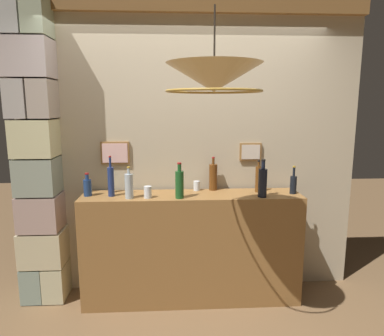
{
  "coord_description": "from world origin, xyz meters",
  "views": [
    {
      "loc": [
        -0.17,
        -2.23,
        1.81
      ],
      "look_at": [
        0.0,
        0.77,
        1.26
      ],
      "focal_mm": 32.79,
      "sensor_mm": 36.0,
      "label": 1
    }
  ],
  "objects_px": {
    "pendant_lamp": "(214,79)",
    "liquor_bottle_bourbon": "(111,183)",
    "liquor_bottle_brandy": "(293,184)",
    "liquor_bottle_vermouth": "(88,187)",
    "liquor_bottle_whiskey": "(179,184)",
    "liquor_bottle_port": "(258,179)",
    "liquor_bottle_mezcal": "(111,181)",
    "liquor_bottle_sherry": "(213,177)",
    "glass_tumbler_rocks": "(197,186)",
    "liquor_bottle_amaro": "(263,182)",
    "liquor_bottle_rum": "(129,186)",
    "glass_tumbler_highball": "(148,192)"
  },
  "relations": [
    {
      "from": "pendant_lamp",
      "to": "liquor_bottle_bourbon",
      "type": "bearing_deg",
      "value": 133.9
    },
    {
      "from": "liquor_bottle_brandy",
      "to": "liquor_bottle_vermouth",
      "type": "xyz_separation_m",
      "value": [
        -1.84,
        0.02,
        -0.01
      ]
    },
    {
      "from": "liquor_bottle_whiskey",
      "to": "liquor_bottle_port",
      "type": "xyz_separation_m",
      "value": [
        0.73,
        0.18,
        -0.0
      ]
    },
    {
      "from": "liquor_bottle_mezcal",
      "to": "pendant_lamp",
      "type": "relative_size",
      "value": 0.57
    },
    {
      "from": "liquor_bottle_sherry",
      "to": "liquor_bottle_whiskey",
      "type": "bearing_deg",
      "value": -139.32
    },
    {
      "from": "liquor_bottle_bourbon",
      "to": "glass_tumbler_rocks",
      "type": "distance_m",
      "value": 0.79
    },
    {
      "from": "liquor_bottle_whiskey",
      "to": "liquor_bottle_amaro",
      "type": "xyz_separation_m",
      "value": [
        0.72,
        -0.0,
        0.01
      ]
    },
    {
      "from": "liquor_bottle_amaro",
      "to": "liquor_bottle_port",
      "type": "bearing_deg",
      "value": 88.03
    },
    {
      "from": "liquor_bottle_brandy",
      "to": "liquor_bottle_mezcal",
      "type": "distance_m",
      "value": 1.63
    },
    {
      "from": "liquor_bottle_rum",
      "to": "pendant_lamp",
      "type": "distance_m",
      "value": 1.25
    },
    {
      "from": "liquor_bottle_vermouth",
      "to": "liquor_bottle_amaro",
      "type": "height_order",
      "value": "liquor_bottle_amaro"
    },
    {
      "from": "liquor_bottle_whiskey",
      "to": "liquor_bottle_amaro",
      "type": "height_order",
      "value": "liquor_bottle_amaro"
    },
    {
      "from": "liquor_bottle_vermouth",
      "to": "liquor_bottle_port",
      "type": "height_order",
      "value": "liquor_bottle_port"
    },
    {
      "from": "liquor_bottle_sherry",
      "to": "glass_tumbler_highball",
      "type": "relative_size",
      "value": 3.05
    },
    {
      "from": "liquor_bottle_whiskey",
      "to": "glass_tumbler_rocks",
      "type": "distance_m",
      "value": 0.32
    },
    {
      "from": "liquor_bottle_mezcal",
      "to": "liquor_bottle_whiskey",
      "type": "bearing_deg",
      "value": -9.69
    },
    {
      "from": "glass_tumbler_rocks",
      "to": "liquor_bottle_amaro",
      "type": "bearing_deg",
      "value": -25.87
    },
    {
      "from": "liquor_bottle_rum",
      "to": "liquor_bottle_bourbon",
      "type": "bearing_deg",
      "value": 130.85
    },
    {
      "from": "liquor_bottle_sherry",
      "to": "glass_tumbler_rocks",
      "type": "bearing_deg",
      "value": -175.85
    },
    {
      "from": "liquor_bottle_mezcal",
      "to": "liquor_bottle_vermouth",
      "type": "bearing_deg",
      "value": 174.53
    },
    {
      "from": "liquor_bottle_sherry",
      "to": "glass_tumbler_rocks",
      "type": "height_order",
      "value": "liquor_bottle_sherry"
    },
    {
      "from": "liquor_bottle_whiskey",
      "to": "liquor_bottle_port",
      "type": "height_order",
      "value": "liquor_bottle_whiskey"
    },
    {
      "from": "liquor_bottle_sherry",
      "to": "liquor_bottle_whiskey",
      "type": "distance_m",
      "value": 0.43
    },
    {
      "from": "liquor_bottle_brandy",
      "to": "liquor_bottle_vermouth",
      "type": "height_order",
      "value": "liquor_bottle_brandy"
    },
    {
      "from": "liquor_bottle_bourbon",
      "to": "liquor_bottle_rum",
      "type": "bearing_deg",
      "value": -49.15
    },
    {
      "from": "liquor_bottle_whiskey",
      "to": "liquor_bottle_port",
      "type": "distance_m",
      "value": 0.75
    },
    {
      "from": "liquor_bottle_vermouth",
      "to": "liquor_bottle_brandy",
      "type": "bearing_deg",
      "value": -0.77
    },
    {
      "from": "liquor_bottle_mezcal",
      "to": "liquor_bottle_sherry",
      "type": "bearing_deg",
      "value": 10.77
    },
    {
      "from": "liquor_bottle_sherry",
      "to": "pendant_lamp",
      "type": "relative_size",
      "value": 0.5
    },
    {
      "from": "liquor_bottle_vermouth",
      "to": "liquor_bottle_amaro",
      "type": "bearing_deg",
      "value": -4.67
    },
    {
      "from": "liquor_bottle_whiskey",
      "to": "glass_tumbler_highball",
      "type": "bearing_deg",
      "value": 175.67
    },
    {
      "from": "liquor_bottle_mezcal",
      "to": "pendant_lamp",
      "type": "height_order",
      "value": "pendant_lamp"
    },
    {
      "from": "liquor_bottle_vermouth",
      "to": "liquor_bottle_mezcal",
      "type": "relative_size",
      "value": 0.58
    },
    {
      "from": "liquor_bottle_sherry",
      "to": "liquor_bottle_amaro",
      "type": "xyz_separation_m",
      "value": [
        0.4,
        -0.28,
        0.01
      ]
    },
    {
      "from": "liquor_bottle_port",
      "to": "glass_tumbler_rocks",
      "type": "relative_size",
      "value": 3.31
    },
    {
      "from": "liquor_bottle_brandy",
      "to": "liquor_bottle_amaro",
      "type": "height_order",
      "value": "liquor_bottle_amaro"
    },
    {
      "from": "liquor_bottle_port",
      "to": "liquor_bottle_vermouth",
      "type": "bearing_deg",
      "value": -177.94
    },
    {
      "from": "liquor_bottle_vermouth",
      "to": "liquor_bottle_port",
      "type": "relative_size",
      "value": 0.7
    },
    {
      "from": "glass_tumbler_highball",
      "to": "liquor_bottle_sherry",
      "type": "bearing_deg",
      "value": 23.28
    },
    {
      "from": "liquor_bottle_vermouth",
      "to": "pendant_lamp",
      "type": "distance_m",
      "value": 1.54
    },
    {
      "from": "liquor_bottle_bourbon",
      "to": "pendant_lamp",
      "type": "xyz_separation_m",
      "value": [
        0.83,
        -0.87,
        0.87
      ]
    },
    {
      "from": "liquor_bottle_rum",
      "to": "liquor_bottle_whiskey",
      "type": "relative_size",
      "value": 0.89
    },
    {
      "from": "pendant_lamp",
      "to": "liquor_bottle_brandy",
      "type": "bearing_deg",
      "value": 41.71
    },
    {
      "from": "liquor_bottle_bourbon",
      "to": "liquor_bottle_whiskey",
      "type": "height_order",
      "value": "liquor_bottle_whiskey"
    },
    {
      "from": "liquor_bottle_bourbon",
      "to": "glass_tumbler_rocks",
      "type": "relative_size",
      "value": 2.68
    },
    {
      "from": "pendant_lamp",
      "to": "glass_tumbler_rocks",
      "type": "bearing_deg",
      "value": 92.94
    },
    {
      "from": "liquor_bottle_vermouth",
      "to": "pendant_lamp",
      "type": "bearing_deg",
      "value": -36.39
    },
    {
      "from": "pendant_lamp",
      "to": "glass_tumbler_highball",
      "type": "bearing_deg",
      "value": 126.78
    },
    {
      "from": "liquor_bottle_sherry",
      "to": "liquor_bottle_mezcal",
      "type": "xyz_separation_m",
      "value": [
        -0.92,
        -0.18,
        0.01
      ]
    },
    {
      "from": "liquor_bottle_vermouth",
      "to": "liquor_bottle_bourbon",
      "type": "distance_m",
      "value": 0.22
    }
  ]
}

